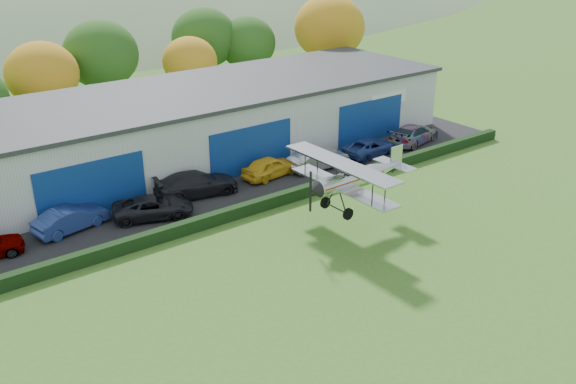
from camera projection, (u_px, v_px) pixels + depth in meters
ground at (436, 346)px, 27.46m from camera, size 300.00×300.00×0.00m
apron at (236, 183)px, 44.48m from camera, size 48.00×9.00×0.05m
hedge at (276, 200)px, 40.82m from camera, size 46.00×0.60×0.80m
hangar at (209, 120)px, 49.65m from camera, size 40.60×12.60×5.30m
tree_belt at (95, 63)px, 55.44m from camera, size 75.70×13.22×10.12m
car_1 at (71, 219)px, 37.35m from camera, size 4.78×2.50×1.50m
car_2 at (153, 207)px, 38.99m from camera, size 5.47×3.89×1.38m
car_3 at (196, 184)px, 42.14m from camera, size 6.07×3.41×1.66m
car_4 at (270, 167)px, 45.21m from camera, size 4.69×2.36×1.53m
car_5 at (318, 159)px, 46.65m from camera, size 4.89×1.87×1.59m
car_6 at (370, 147)px, 49.43m from camera, size 4.97×2.61×1.33m
car_7 at (414, 134)px, 52.11m from camera, size 5.84×3.38×1.59m
biplane at (354, 176)px, 36.88m from camera, size 7.47×8.49×3.20m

